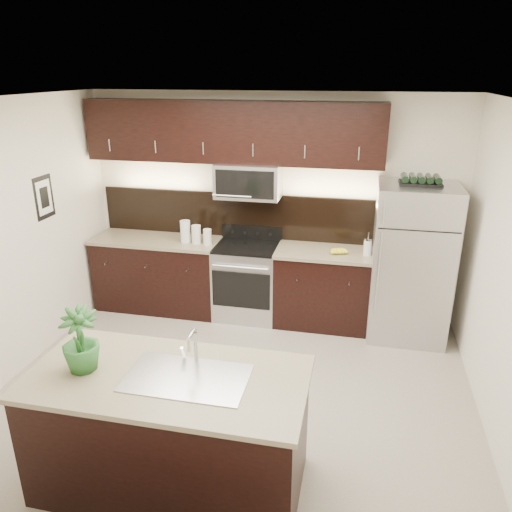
{
  "coord_description": "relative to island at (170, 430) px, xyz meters",
  "views": [
    {
      "loc": [
        1.06,
        -3.83,
        2.93
      ],
      "look_at": [
        0.11,
        0.55,
        1.24
      ],
      "focal_mm": 35.0,
      "sensor_mm": 36.0,
      "label": 1
    }
  ],
  "objects": [
    {
      "name": "canisters",
      "position": [
        -0.73,
        2.72,
        0.59
      ],
      "size": [
        0.4,
        0.14,
        0.27
      ],
      "rotation": [
        0.0,
        0.0,
        -0.1
      ],
      "color": "silver",
      "rests_on": "counter_run"
    },
    {
      "name": "french_press",
      "position": [
        1.34,
        2.73,
        0.57
      ],
      "size": [
        0.09,
        0.09,
        0.27
      ],
      "rotation": [
        0.0,
        0.0,
        -0.05
      ],
      "color": "silver",
      "rests_on": "counter_run"
    },
    {
      "name": "room_walls",
      "position": [
        0.06,
        1.06,
        1.22
      ],
      "size": [
        4.52,
        4.02,
        2.71
      ],
      "color": "silver",
      "rests_on": "ground"
    },
    {
      "name": "refrigerator",
      "position": [
        1.83,
        2.72,
        0.42
      ],
      "size": [
        0.86,
        0.77,
        1.78
      ],
      "primitive_type": "cube",
      "color": "#B2B2B7",
      "rests_on": "ground"
    },
    {
      "name": "island",
      "position": [
        0.0,
        0.0,
        0.0
      ],
      "size": [
        1.96,
        0.96,
        0.94
      ],
      "color": "black",
      "rests_on": "ground"
    },
    {
      "name": "ground",
      "position": [
        0.17,
        1.09,
        -0.47
      ],
      "size": [
        4.5,
        4.5,
        0.0
      ],
      "primitive_type": "plane",
      "color": "gray",
      "rests_on": "ground"
    },
    {
      "name": "upper_fixtures",
      "position": [
        -0.26,
        2.93,
        1.67
      ],
      "size": [
        3.49,
        0.4,
        1.66
      ],
      "color": "black",
      "rests_on": "counter_run"
    },
    {
      "name": "counter_run",
      "position": [
        -0.29,
        2.78,
        -0.0
      ],
      "size": [
        3.51,
        0.65,
        0.94
      ],
      "color": "black",
      "rests_on": "ground"
    },
    {
      "name": "bananas",
      "position": [
        0.96,
        2.7,
        0.5
      ],
      "size": [
        0.24,
        0.21,
        0.06
      ],
      "primitive_type": "ellipsoid",
      "rotation": [
        0.0,
        0.0,
        0.3
      ],
      "color": "yellow",
      "rests_on": "counter_run"
    },
    {
      "name": "plant",
      "position": [
        -0.6,
        -0.05,
        0.7
      ],
      "size": [
        0.34,
        0.34,
        0.47
      ],
      "primitive_type": "imported",
      "rotation": [
        0.0,
        0.0,
        0.35
      ],
      "color": "#235923",
      "rests_on": "island"
    },
    {
      "name": "wine_rack",
      "position": [
        1.83,
        2.72,
        1.36
      ],
      "size": [
        0.44,
        0.27,
        0.1
      ],
      "color": "black",
      "rests_on": "refrigerator"
    },
    {
      "name": "sink_faucet",
      "position": [
        0.15,
        0.01,
        0.48
      ],
      "size": [
        0.84,
        0.5,
        0.28
      ],
      "color": "silver",
      "rests_on": "island"
    }
  ]
}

